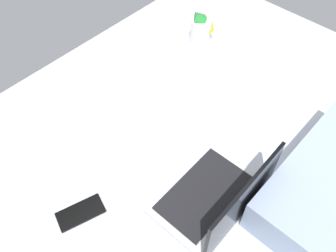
% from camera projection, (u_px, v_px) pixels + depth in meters
% --- Properties ---
extents(bed_mattress, '(1.80, 1.40, 0.18)m').
position_uv_depth(bed_mattress, '(193.00, 153.00, 1.33)').
color(bed_mattress, '#B7BCC6').
rests_on(bed_mattress, ground).
extents(laptop, '(0.33, 0.24, 0.23)m').
position_uv_depth(laptop, '(217.00, 198.00, 1.07)').
color(laptop, '#B7BABC').
rests_on(laptop, bed_mattress).
extents(snack_cup, '(0.09, 0.10, 0.15)m').
position_uv_depth(snack_cup, '(201.00, 30.00, 1.55)').
color(snack_cup, silver).
rests_on(snack_cup, bed_mattress).
extents(cell_phone, '(0.15, 0.11, 0.01)m').
position_uv_depth(cell_phone, '(80.00, 213.00, 1.08)').
color(cell_phone, black).
rests_on(cell_phone, bed_mattress).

